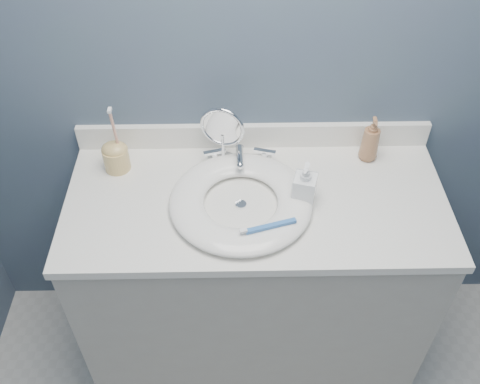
{
  "coord_description": "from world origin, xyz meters",
  "views": [
    {
      "loc": [
        -0.07,
        -0.22,
        2.1
      ],
      "look_at": [
        -0.05,
        0.94,
        0.94
      ],
      "focal_mm": 40.0,
      "sensor_mm": 36.0,
      "label": 1
    }
  ],
  "objects_px": {
    "makeup_mirror": "(222,134)",
    "soap_bottle_clear": "(305,184)",
    "soap_bottle_amber": "(371,139)",
    "toothbrush_holder": "(116,155)"
  },
  "relations": [
    {
      "from": "makeup_mirror",
      "to": "toothbrush_holder",
      "type": "height_order",
      "value": "toothbrush_holder"
    },
    {
      "from": "makeup_mirror",
      "to": "toothbrush_holder",
      "type": "distance_m",
      "value": 0.36
    },
    {
      "from": "makeup_mirror",
      "to": "soap_bottle_amber",
      "type": "xyz_separation_m",
      "value": [
        0.5,
        0.01,
        -0.04
      ]
    },
    {
      "from": "toothbrush_holder",
      "to": "makeup_mirror",
      "type": "bearing_deg",
      "value": 4.32
    },
    {
      "from": "soap_bottle_amber",
      "to": "soap_bottle_clear",
      "type": "height_order",
      "value": "soap_bottle_amber"
    },
    {
      "from": "soap_bottle_amber",
      "to": "soap_bottle_clear",
      "type": "xyz_separation_m",
      "value": [
        -0.24,
        -0.2,
        -0.01
      ]
    },
    {
      "from": "makeup_mirror",
      "to": "soap_bottle_amber",
      "type": "bearing_deg",
      "value": 17.59
    },
    {
      "from": "makeup_mirror",
      "to": "toothbrush_holder",
      "type": "bearing_deg",
      "value": -159.16
    },
    {
      "from": "makeup_mirror",
      "to": "soap_bottle_clear",
      "type": "bearing_deg",
      "value": -21.05
    },
    {
      "from": "soap_bottle_clear",
      "to": "makeup_mirror",
      "type": "bearing_deg",
      "value": 158.4
    }
  ]
}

